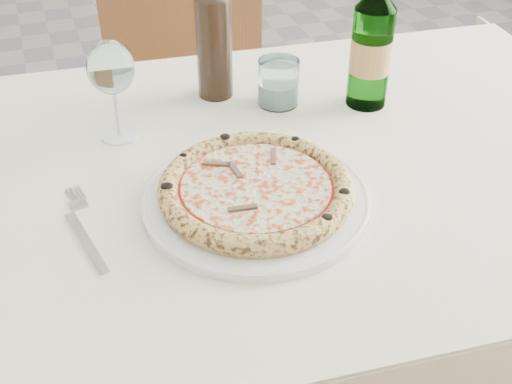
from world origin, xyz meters
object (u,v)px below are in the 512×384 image
pizza (256,188)px  tumbler (278,85)px  chair_far (179,65)px  plate (256,198)px  dining_table (235,213)px  wine_glass (111,70)px  beer_bottle (372,46)px  wine_bottle (214,38)px

pizza → tumbler: (0.13, 0.26, 0.01)m
chair_far → tumbler: (0.03, -0.67, 0.26)m
plate → tumbler: size_ratio=3.98×
dining_table → wine_glass: bearing=135.9°
pizza → beer_bottle: (0.28, 0.21, 0.08)m
dining_table → wine_bottle: wine_bottle is taller
chair_far → wine_bottle: bearing=-96.0°
pizza → beer_bottle: size_ratio=1.01×
plate → chair_far: bearing=83.7°
beer_bottle → wine_bottle: (-0.24, 0.12, 0.00)m
chair_far → beer_bottle: (0.18, -0.73, 0.33)m
plate → wine_bottle: bearing=83.1°
pizza → wine_bottle: bearing=83.1°
pizza → chair_far: bearing=83.7°
dining_table → wine_glass: 0.30m
tumbler → beer_bottle: beer_bottle is taller
plate → wine_bottle: wine_bottle is taller
pizza → wine_bottle: 0.35m
plate → wine_glass: wine_glass is taller
wine_glass → chair_far: bearing=69.9°
dining_table → beer_bottle: (0.28, 0.11, 0.20)m
dining_table → wine_bottle: size_ratio=5.68×
chair_far → wine_glass: 0.81m
dining_table → tumbler: tumbler is taller
tumbler → wine_bottle: 0.14m
chair_far → wine_bottle: wine_bottle is taller
tumbler → pizza: bearing=-117.0°
wine_glass → beer_bottle: bearing=-4.4°
beer_bottle → wine_bottle: size_ratio=1.06×
wine_glass → beer_bottle: (0.43, -0.03, -0.01)m
dining_table → wine_glass: size_ratio=8.74×
wine_bottle → tumbler: bearing=-35.8°
plate → wine_glass: bearing=121.4°
dining_table → plate: (0.00, -0.10, 0.10)m
dining_table → plate: plate is taller
tumbler → wine_glass: bearing=-176.2°
tumbler → plate: bearing=-117.0°
wine_glass → beer_bottle: size_ratio=0.61×
beer_bottle → chair_far: bearing=103.7°
plate → wine_bottle: 0.35m
dining_table → chair_far: 0.86m
pizza → tumbler: bearing=63.0°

